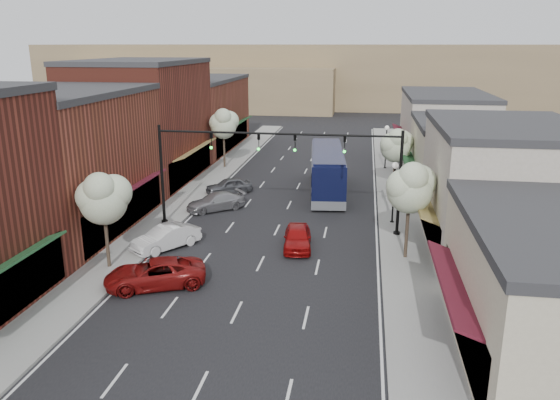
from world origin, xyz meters
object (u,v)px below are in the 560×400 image
at_px(lamp_post_near, 394,183).
at_px(parked_car_d, 229,186).
at_px(parked_car_c, 216,202).
at_px(signal_mast_left, 195,161).
at_px(tree_right_far, 396,145).
at_px(parked_car_b, 166,238).
at_px(red_hatchback, 297,237).
at_px(tree_right_near, 411,186).
at_px(signal_mast_right, 363,166).
at_px(tree_left_far, 224,123).
at_px(lamp_post_far, 386,140).
at_px(tree_left_near, 103,197).
at_px(coach_bus, 327,170).
at_px(parked_car_a, 155,274).

xyz_separation_m(lamp_post_near, parked_car_d, (-13.32, 6.18, -2.34)).
bearing_deg(parked_car_c, signal_mast_left, -42.44).
distance_m(tree_right_far, parked_car_d, 14.63).
bearing_deg(parked_car_b, red_hatchback, 45.08).
distance_m(tree_right_near, parked_car_c, 16.26).
relative_size(signal_mast_right, parked_car_c, 1.82).
xyz_separation_m(tree_right_near, tree_left_far, (-16.60, 22.00, 0.15)).
height_order(signal_mast_right, parked_car_b, signal_mast_right).
bearing_deg(red_hatchback, tree_right_near, -13.63).
bearing_deg(parked_car_b, signal_mast_left, 118.28).
bearing_deg(lamp_post_far, signal_mast_left, -123.86).
distance_m(tree_left_near, lamp_post_near, 19.25).
xyz_separation_m(tree_right_far, tree_left_near, (-16.60, -20.00, 0.23)).
bearing_deg(signal_mast_right, tree_right_near, -56.09).
bearing_deg(lamp_post_far, lamp_post_near, -90.00).
relative_size(lamp_post_near, coach_bus, 0.36).
bearing_deg(parked_car_d, signal_mast_left, -32.15).
relative_size(signal_mast_right, parked_car_a, 1.58).
relative_size(lamp_post_near, parked_car_d, 1.13).
xyz_separation_m(signal_mast_left, tree_right_near, (13.97, -4.05, -0.17)).
bearing_deg(tree_right_near, signal_mast_left, 163.81).
height_order(tree_right_near, tree_left_far, tree_left_far).
height_order(lamp_post_near, parked_car_b, lamp_post_near).
height_order(parked_car_a, parked_car_d, parked_car_a).
xyz_separation_m(tree_right_far, parked_car_c, (-13.70, -8.10, -3.34)).
bearing_deg(tree_left_far, tree_right_near, -52.96).
xyz_separation_m(coach_bus, parked_car_a, (-7.48, -20.16, -1.19)).
bearing_deg(tree_left_far, lamp_post_near, -43.89).
xyz_separation_m(tree_left_near, lamp_post_near, (16.05, 10.56, -1.22)).
distance_m(tree_right_near, red_hatchback, 7.59).
relative_size(tree_right_far, tree_left_near, 0.95).
relative_size(signal_mast_left, tree_right_near, 1.38).
xyz_separation_m(tree_left_far, lamp_post_near, (16.05, -15.44, -1.60)).
bearing_deg(lamp_post_near, parked_car_d, 155.12).
distance_m(tree_right_near, lamp_post_far, 24.11).
bearing_deg(signal_mast_left, tree_left_far, 98.35).
xyz_separation_m(tree_right_near, tree_left_near, (-16.60, -4.00, -0.23)).
relative_size(tree_right_near, parked_car_b, 1.36).
distance_m(signal_mast_left, parked_car_c, 5.53).
height_order(tree_right_far, parked_car_d, tree_right_far).
height_order(tree_left_near, lamp_post_near, tree_left_near).
relative_size(tree_right_far, red_hatchback, 1.31).
bearing_deg(lamp_post_near, parked_car_c, 174.17).
bearing_deg(signal_mast_left, lamp_post_near, 10.56).
relative_size(coach_bus, parked_car_a, 2.35).
bearing_deg(red_hatchback, parked_car_b, -176.57).
height_order(signal_mast_right, lamp_post_far, signal_mast_right).
bearing_deg(signal_mast_left, tree_right_near, -16.19).
xyz_separation_m(signal_mast_left, parked_car_a, (0.77, -9.83, -3.90)).
relative_size(tree_right_far, parked_car_d, 1.39).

